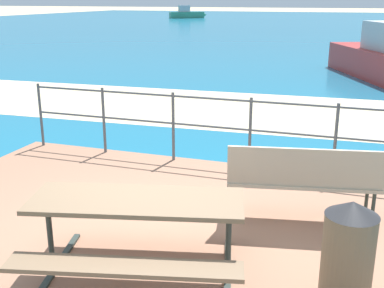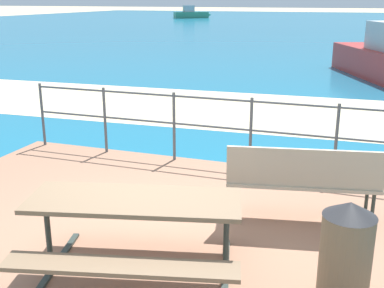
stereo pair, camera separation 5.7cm
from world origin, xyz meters
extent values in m
plane|color=tan|center=(0.00, 0.00, 0.00)|extent=(240.00, 240.00, 0.00)
cube|color=#996B51|center=(0.00, 0.00, 0.03)|extent=(6.40, 5.20, 0.06)
cube|color=#196B8E|center=(0.00, 40.00, 0.01)|extent=(90.00, 90.00, 0.01)
cube|color=beige|center=(0.00, 6.41, 0.01)|extent=(54.12, 6.23, 0.01)
cube|color=#7A6047|center=(0.27, -0.67, 0.80)|extent=(1.92, 1.07, 0.04)
cube|color=#7A6047|center=(0.41, -1.22, 0.51)|extent=(1.82, 0.69, 0.04)
cube|color=#7A6047|center=(0.13, -0.11, 0.51)|extent=(1.82, 0.69, 0.04)
cylinder|color=#2D3833|center=(-0.49, -0.86, 0.43)|extent=(0.06, 0.06, 0.74)
cube|color=#2D3833|center=(-0.49, -0.86, 0.07)|extent=(0.40, 1.37, 0.03)
cylinder|color=#2D3833|center=(1.04, -0.47, 0.43)|extent=(0.06, 0.06, 0.74)
cube|color=#2D3833|center=(1.04, -0.47, 0.07)|extent=(0.40, 1.37, 0.03)
cube|color=#BCAD93|center=(1.50, 0.98, 0.51)|extent=(1.68, 0.71, 0.04)
cube|color=#BCAD93|center=(1.53, 0.80, 0.74)|extent=(1.62, 0.39, 0.43)
cylinder|color=#2D3833|center=(2.19, 1.27, 0.28)|extent=(0.04, 0.04, 0.45)
cylinder|color=#2D3833|center=(2.25, 0.98, 0.28)|extent=(0.04, 0.04, 0.45)
cylinder|color=#2D3833|center=(0.74, 0.98, 0.28)|extent=(0.04, 0.04, 0.45)
cylinder|color=#2D3833|center=(0.80, 0.69, 0.28)|extent=(0.04, 0.04, 0.45)
cylinder|color=#4C5156|center=(-2.95, 2.46, 0.59)|extent=(0.04, 0.04, 1.05)
cylinder|color=#4C5156|center=(-1.77, 2.46, 0.59)|extent=(0.04, 0.04, 1.05)
cylinder|color=#4C5156|center=(-0.59, 2.46, 0.59)|extent=(0.04, 0.04, 1.05)
cylinder|color=#4C5156|center=(0.59, 2.46, 0.59)|extent=(0.04, 0.04, 1.05)
cylinder|color=#4C5156|center=(1.77, 2.46, 0.59)|extent=(0.04, 0.04, 1.05)
cylinder|color=#4C5156|center=(0.00, 2.46, 1.06)|extent=(5.90, 0.03, 0.03)
cylinder|color=#4C5156|center=(0.00, 2.46, 0.64)|extent=(5.90, 0.03, 0.03)
cylinder|color=#726047|center=(2.01, -0.36, 0.43)|extent=(0.42, 0.42, 0.73)
cone|color=#262628|center=(2.01, -0.36, 0.85)|extent=(0.43, 0.43, 0.12)
cube|color=#338466|center=(-18.28, 53.50, 0.38)|extent=(4.03, 3.39, 0.75)
cube|color=#A5A8AD|center=(-18.53, 53.31, 1.15)|extent=(1.51, 1.42, 0.78)
cone|color=#338466|center=(-16.38, 54.93, 0.38)|extent=(0.80, 0.84, 0.67)
cube|color=red|center=(2.57, 12.29, 0.45)|extent=(3.16, 5.18, 0.89)
cone|color=red|center=(1.48, 14.86, 0.45)|extent=(0.93, 0.77, 0.80)
camera|label=1|loc=(1.92, -4.06, 2.46)|focal=44.72mm
camera|label=2|loc=(1.97, -4.04, 2.46)|focal=44.72mm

